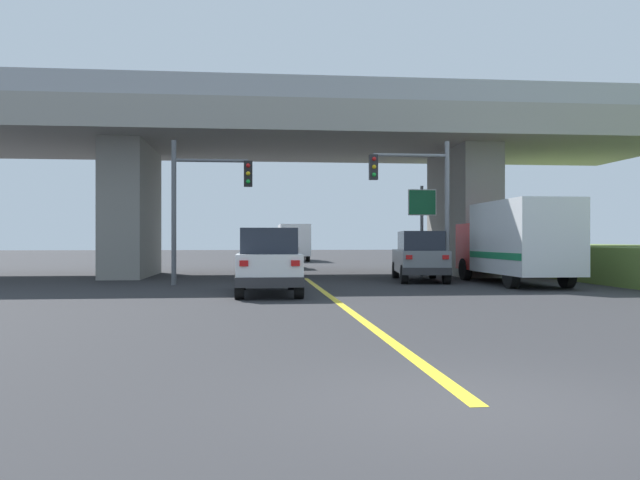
# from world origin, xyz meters

# --- Properties ---
(ground) EXTENTS (160.00, 160.00, 0.00)m
(ground) POSITION_xyz_m (0.00, 24.48, 0.00)
(ground) COLOR #2B2B2D
(overpass_bridge) EXTENTS (35.26, 10.56, 8.19)m
(overpass_bridge) POSITION_xyz_m (0.00, 24.48, 5.88)
(overpass_bridge) COLOR gray
(overpass_bridge) RESTS_ON ground
(lane_divider_stripe) EXTENTS (0.20, 22.03, 0.01)m
(lane_divider_stripe) POSITION_xyz_m (0.00, 11.02, 0.00)
(lane_divider_stripe) COLOR yellow
(lane_divider_stripe) RESTS_ON ground
(suv_lead) EXTENTS (1.94, 4.59, 2.02)m
(suv_lead) POSITION_xyz_m (-1.81, 13.76, 1.01)
(suv_lead) COLOR silver
(suv_lead) RESTS_ON ground
(suv_crossing) EXTENTS (2.44, 5.04, 2.02)m
(suv_crossing) POSITION_xyz_m (4.47, 19.62, 1.01)
(suv_crossing) COLOR slate
(suv_crossing) RESTS_ON ground
(box_truck) EXTENTS (2.33, 7.15, 3.09)m
(box_truck) POSITION_xyz_m (7.55, 17.25, 1.63)
(box_truck) COLOR red
(box_truck) RESTS_ON ground
(sedan_oncoming) EXTENTS (1.96, 4.75, 2.02)m
(sedan_oncoming) POSITION_xyz_m (-0.69, 32.14, 1.01)
(sedan_oncoming) COLOR silver
(sedan_oncoming) RESTS_ON ground
(traffic_signal_nearside) EXTENTS (3.13, 0.36, 5.48)m
(traffic_signal_nearside) POSITION_xyz_m (4.14, 18.20, 3.54)
(traffic_signal_nearside) COLOR slate
(traffic_signal_nearside) RESTS_ON ground
(traffic_signal_farside) EXTENTS (2.98, 0.36, 5.36)m
(traffic_signal_farside) POSITION_xyz_m (-4.18, 18.17, 3.37)
(traffic_signal_farside) COLOR #56595E
(traffic_signal_farside) RESTS_ON ground
(highway_sign) EXTENTS (1.29, 0.17, 4.11)m
(highway_sign) POSITION_xyz_m (5.30, 22.40, 2.94)
(highway_sign) COLOR #56595E
(highway_sign) RESTS_ON ground
(semi_truck_distant) EXTENTS (2.33, 7.56, 2.89)m
(semi_truck_distant) POSITION_xyz_m (0.90, 46.02, 1.55)
(semi_truck_distant) COLOR silver
(semi_truck_distant) RESTS_ON ground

